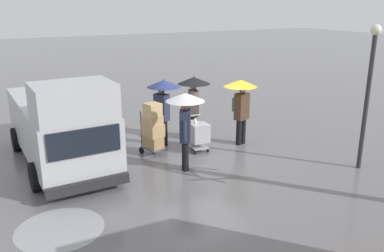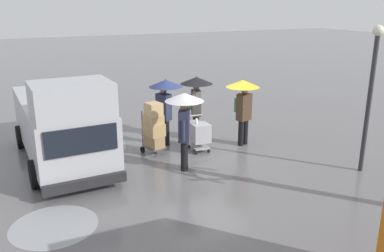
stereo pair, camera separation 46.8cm
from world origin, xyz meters
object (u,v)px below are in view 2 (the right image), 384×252
(pedestrian_pink_side, at_px, (196,93))
(pedestrian_black_side, at_px, (243,97))
(pedestrian_white_side, at_px, (165,96))
(cargo_van_parked_right, at_px, (62,123))
(street_lamp, at_px, (371,85))
(shopping_cart_vendor, at_px, (199,133))
(hand_dolly_boxes, at_px, (154,127))
(pedestrian_far_side, at_px, (184,113))

(pedestrian_pink_side, bearing_deg, pedestrian_black_side, 135.73)
(pedestrian_black_side, bearing_deg, pedestrian_white_side, -25.29)
(pedestrian_pink_side, xyz_separation_m, pedestrian_black_side, (-1.10, 1.08, 0.00))
(cargo_van_parked_right, xyz_separation_m, street_lamp, (-7.17, 3.99, 1.19))
(shopping_cart_vendor, relative_size, hand_dolly_boxes, 0.66)
(shopping_cart_vendor, xyz_separation_m, pedestrian_pink_side, (-0.35, -0.94, 1.00))
(cargo_van_parked_right, bearing_deg, shopping_cart_vendor, 169.55)
(cargo_van_parked_right, relative_size, pedestrian_black_side, 2.53)
(pedestrian_pink_side, height_order, pedestrian_far_side, same)
(pedestrian_white_side, bearing_deg, street_lamp, 134.01)
(shopping_cart_vendor, height_order, street_lamp, street_lamp)
(pedestrian_white_side, bearing_deg, pedestrian_black_side, 154.71)
(hand_dolly_boxes, relative_size, pedestrian_far_side, 0.74)
(pedestrian_black_side, relative_size, pedestrian_white_side, 1.00)
(street_lamp, bearing_deg, cargo_van_parked_right, -29.07)
(shopping_cart_vendor, height_order, pedestrian_far_side, pedestrian_far_side)
(cargo_van_parked_right, relative_size, hand_dolly_boxes, 3.44)
(shopping_cart_vendor, xyz_separation_m, pedestrian_far_side, (0.97, 1.12, 1.02))
(cargo_van_parked_right, xyz_separation_m, pedestrian_far_side, (-2.90, 1.83, 0.41))
(cargo_van_parked_right, relative_size, pedestrian_white_side, 2.53)
(cargo_van_parked_right, bearing_deg, pedestrian_pink_side, -176.87)
(cargo_van_parked_right, height_order, pedestrian_white_side, cargo_van_parked_right)
(shopping_cart_vendor, relative_size, pedestrian_far_side, 0.49)
(cargo_van_parked_right, bearing_deg, pedestrian_black_side, 170.99)
(pedestrian_black_side, height_order, pedestrian_far_side, same)
(pedestrian_black_side, bearing_deg, cargo_van_parked_right, -9.01)
(shopping_cart_vendor, relative_size, pedestrian_white_side, 0.49)
(cargo_van_parked_right, bearing_deg, street_lamp, 150.93)
(street_lamp, bearing_deg, pedestrian_black_side, -59.58)
(pedestrian_white_side, xyz_separation_m, pedestrian_far_side, (0.24, 2.02, 0.00))
(hand_dolly_boxes, height_order, pedestrian_black_side, pedestrian_black_side)
(shopping_cart_vendor, bearing_deg, cargo_van_parked_right, -10.45)
(pedestrian_pink_side, relative_size, pedestrian_black_side, 1.00)
(pedestrian_pink_side, height_order, pedestrian_black_side, same)
(pedestrian_white_side, relative_size, street_lamp, 0.56)
(pedestrian_white_side, height_order, pedestrian_far_side, same)
(pedestrian_far_side, bearing_deg, pedestrian_pink_side, -122.69)
(pedestrian_far_side, distance_m, street_lamp, 4.85)
(shopping_cart_vendor, height_order, pedestrian_black_side, pedestrian_black_side)
(pedestrian_far_side, bearing_deg, hand_dolly_boxes, -75.30)
(pedestrian_pink_side, distance_m, street_lamp, 5.21)
(pedestrian_pink_side, bearing_deg, pedestrian_white_side, 2.16)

